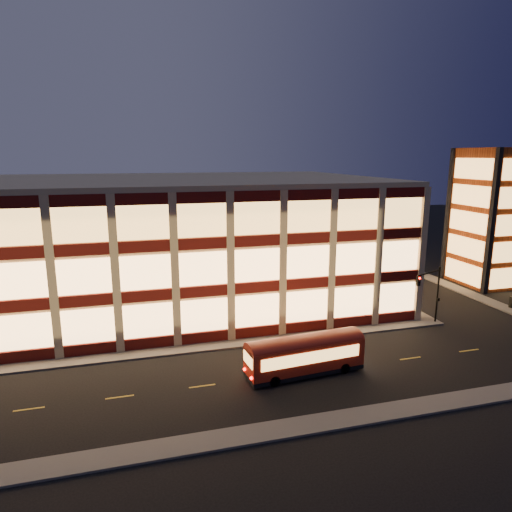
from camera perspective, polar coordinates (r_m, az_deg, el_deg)
name	(u,v)px	position (r m, az deg, el deg)	size (l,w,h in m)	color
ground	(214,351)	(41.67, -5.27, -11.75)	(200.00, 200.00, 0.00)	black
sidewalk_office_south	(179,349)	(42.19, -9.61, -11.45)	(54.00, 2.00, 0.15)	#514F4C
sidewalk_office_east	(357,282)	(64.23, 12.49, -3.15)	(2.00, 30.00, 0.15)	#514F4C
sidewalk_tower_west	(426,276)	(69.97, 20.49, -2.37)	(2.00, 30.00, 0.15)	#514F4C
sidewalk_near	(252,434)	(30.49, -0.54, -21.40)	(100.00, 2.00, 0.15)	#514F4C
office_building	(163,240)	(55.36, -11.55, 2.02)	(50.45, 30.45, 14.50)	tan
stair_tower	(494,218)	(68.30, 27.60, 4.28)	(8.60, 8.60, 18.00)	#8C3814
traffic_signal_far	(431,287)	(49.13, 21.03, -3.66)	(3.79, 1.87, 6.00)	black
trolley_bus	(305,353)	(37.07, 6.12, -11.94)	(9.68, 3.24, 3.22)	#9D1908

